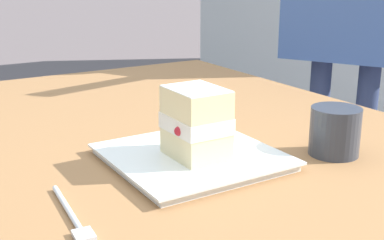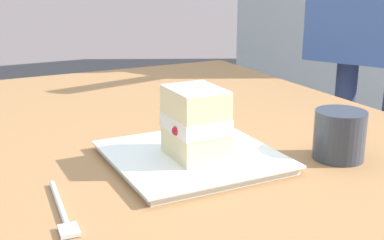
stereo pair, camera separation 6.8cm
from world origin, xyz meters
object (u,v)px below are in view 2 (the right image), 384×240
at_px(cake_slice, 195,123).
at_px(coffee_cup, 340,134).
at_px(dessert_fork, 62,211).
at_px(dessert_plate, 192,157).
at_px(patio_table, 189,198).

xyz_separation_m(cake_slice, coffee_cup, (-0.08, -0.23, -0.03)).
bearing_deg(cake_slice, coffee_cup, -109.28).
distance_m(cake_slice, dessert_fork, 0.26).
relative_size(dessert_plate, cake_slice, 2.33).
xyz_separation_m(patio_table, coffee_cup, (-0.15, -0.21, 0.13)).
height_order(patio_table, dessert_fork, dessert_fork).
relative_size(patio_table, dessert_plate, 5.82).
xyz_separation_m(cake_slice, dessert_fork, (-0.08, 0.24, -0.07)).
relative_size(patio_table, cake_slice, 13.55).
bearing_deg(cake_slice, dessert_fork, 107.60).
relative_size(patio_table, coffee_cup, 17.96).
distance_m(dessert_fork, coffee_cup, 0.47).
distance_m(dessert_plate, dessert_fork, 0.26).
xyz_separation_m(dessert_plate, dessert_fork, (-0.09, 0.24, -0.00)).
bearing_deg(cake_slice, dessert_plate, -8.54).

